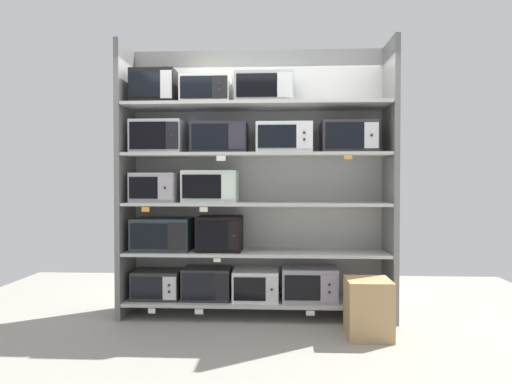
{
  "coord_description": "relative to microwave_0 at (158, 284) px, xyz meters",
  "views": [
    {
      "loc": [
        0.22,
        -4.39,
        1.31
      ],
      "look_at": [
        0.0,
        0.0,
        1.22
      ],
      "focal_mm": 31.67,
      "sensor_mm": 36.0,
      "label": 1
    }
  ],
  "objects": [
    {
      "name": "microwave_12",
      "position": [
        -0.02,
        0.0,
        1.93
      ],
      "size": [
        0.43,
        0.37,
        0.33
      ],
      "color": "black",
      "rests_on": "shelf_4"
    },
    {
      "name": "ground",
      "position": [
        0.98,
        -1.0,
        -0.31
      ],
      "size": [
        6.53,
        6.0,
        0.02
      ],
      "primitive_type": "cube",
      "color": "gray"
    },
    {
      "name": "microwave_8",
      "position": [
        0.02,
        -0.0,
        1.45
      ],
      "size": [
        0.5,
        0.4,
        0.32
      ],
      "color": "#B8BDC2",
      "rests_on": "shelf_3"
    },
    {
      "name": "shelf_4",
      "position": [
        0.98,
        0.0,
        1.75
      ],
      "size": [
        2.53,
        0.49,
        0.03
      ],
      "primitive_type": "cube",
      "color": "beige"
    },
    {
      "name": "microwave_14",
      "position": [
        1.06,
        0.0,
        1.91
      ],
      "size": [
        0.56,
        0.39,
        0.29
      ],
      "color": "#A0A6A7",
      "rests_on": "shelf_4"
    },
    {
      "name": "price_tag_6",
      "position": [
        0.67,
        -0.25,
        1.23
      ],
      "size": [
        0.08,
        0.0,
        0.05
      ],
      "primitive_type": "cube",
      "color": "white"
    },
    {
      "name": "back_panel",
      "position": [
        0.98,
        0.27,
        1.03
      ],
      "size": [
        2.73,
        0.04,
        2.67
      ],
      "primitive_type": "cube",
      "color": "#B2B2AD",
      "rests_on": "ground"
    },
    {
      "name": "microwave_0",
      "position": [
        0.0,
        0.0,
        0.0
      ],
      "size": [
        0.46,
        0.35,
        0.28
      ],
      "color": "#2D2C2B",
      "rests_on": "shelf_0"
    },
    {
      "name": "microwave_3",
      "position": [
        1.5,
        0.0,
        0.02
      ],
      "size": [
        0.53,
        0.38,
        0.32
      ],
      "color": "#A399A9",
      "rests_on": "shelf_0"
    },
    {
      "name": "shelf_0",
      "position": [
        0.98,
        0.0,
        -0.15
      ],
      "size": [
        2.53,
        0.49,
        0.03
      ],
      "primitive_type": "cube",
      "color": "beige",
      "rests_on": "ground"
    },
    {
      "name": "upright_left",
      "position": [
        -0.32,
        0.0,
        1.03
      ],
      "size": [
        0.05,
        0.49,
        2.67
      ],
      "primitive_type": "cube",
      "color": "slate",
      "rests_on": "ground"
    },
    {
      "name": "shipping_carton",
      "position": [
        1.96,
        -0.54,
        -0.06
      ],
      "size": [
        0.37,
        0.37,
        0.49
      ],
      "primitive_type": "cube",
      "color": "tan",
      "rests_on": "ground"
    },
    {
      "name": "microwave_7",
      "position": [
        0.53,
        0.0,
        0.97
      ],
      "size": [
        0.53,
        0.33,
        0.31
      ],
      "color": "silver",
      "rests_on": "shelf_2"
    },
    {
      "name": "price_tag_2",
      "position": [
        1.49,
        -0.25,
        -0.2
      ],
      "size": [
        0.08,
        0.0,
        0.04
      ],
      "primitive_type": "cube",
      "color": "white"
    },
    {
      "name": "microwave_13",
      "position": [
        0.49,
        -0.0,
        1.9
      ],
      "size": [
        0.47,
        0.37,
        0.27
      ],
      "color": "silver",
      "rests_on": "shelf_4"
    },
    {
      "name": "microwave_1",
      "position": [
        0.49,
        -0.0,
        0.02
      ],
      "size": [
        0.46,
        0.33,
        0.31
      ],
      "color": "#2D282B",
      "rests_on": "shelf_0"
    },
    {
      "name": "microwave_11",
      "position": [
        1.86,
        -0.0,
        1.44
      ],
      "size": [
        0.51,
        0.43,
        0.3
      ],
      "color": "#322E30",
      "rests_on": "shelf_3"
    },
    {
      "name": "price_tag_5",
      "position": [
        0.5,
        -0.25,
        0.76
      ],
      "size": [
        0.07,
        0.0,
        0.04
      ],
      "primitive_type": "cube",
      "color": "beige"
    },
    {
      "name": "microwave_2",
      "position": [
        0.98,
        -0.0,
        0.01
      ],
      "size": [
        0.44,
        0.4,
        0.29
      ],
      "color": "white",
      "rests_on": "shelf_0"
    },
    {
      "name": "microwave_5",
      "position": [
        0.62,
        -0.0,
        0.51
      ],
      "size": [
        0.43,
        0.37,
        0.34
      ],
      "color": "black",
      "rests_on": "shelf_1"
    },
    {
      "name": "price_tag_4",
      "position": [
        -0.04,
        -0.25,
        0.76
      ],
      "size": [
        0.07,
        0.0,
        0.05
      ],
      "primitive_type": "cube",
      "color": "orange"
    },
    {
      "name": "price_tag_3",
      "position": [
        0.63,
        -0.25,
        0.29
      ],
      "size": [
        0.07,
        0.0,
        0.03
      ],
      "primitive_type": "cube",
      "color": "beige"
    },
    {
      "name": "price_tag_1",
      "position": [
        0.46,
        -0.25,
        -0.2
      ],
      "size": [
        0.08,
        0.0,
        0.05
      ],
      "primitive_type": "cube",
      "color": "white"
    },
    {
      "name": "shelf_2",
      "position": [
        0.98,
        0.0,
        0.8
      ],
      "size": [
        2.53,
        0.49,
        0.03
      ],
      "primitive_type": "cube",
      "color": "beige"
    },
    {
      "name": "shelf_1",
      "position": [
        0.98,
        0.0,
        0.32
      ],
      "size": [
        2.53,
        0.49,
        0.03
      ],
      "primitive_type": "cube",
      "color": "beige"
    },
    {
      "name": "shelf_3",
      "position": [
        0.98,
        0.0,
        1.28
      ],
      "size": [
        2.53,
        0.49,
        0.03
      ],
      "primitive_type": "cube",
      "color": "beige"
    },
    {
      "name": "microwave_4",
      "position": [
        0.05,
        0.0,
        0.5
      ],
      "size": [
        0.56,
        0.39,
        0.32
      ],
      "color": "#2A3135",
      "rests_on": "shelf_1"
    },
    {
      "name": "price_tag_7",
      "position": [
        1.83,
        -0.25,
        1.24
      ],
      "size": [
        0.07,
        0.0,
        0.04
      ],
      "primitive_type": "cube",
      "color": "orange"
    },
    {
      "name": "microwave_9",
      "position": [
        0.62,
        -0.0,
        1.44
      ],
      "size": [
        0.53,
        0.37,
        0.29
      ],
      "color": "#2D2933",
      "rests_on": "shelf_3"
    },
    {
      "name": "microwave_10",
      "position": [
        1.25,
        0.0,
        1.43
      ],
      "size": [
        0.53,
        0.44,
        0.29
      ],
      "color": "silver",
      "rests_on": "shelf_3"
    },
    {
      "name": "price_tag_0",
      "position": [
        0.01,
        -0.25,
        -0.2
      ],
      "size": [
        0.07,
        0.0,
        0.05
      ],
      "primitive_type": "cube",
      "color": "white"
    },
    {
      "name": "microwave_6",
      "position": [
        -0.01,
        0.0,
        0.96
      ],
      "size": [
        0.44,
        0.42,
        0.29
      ],
      "color": "#A39CA3",
      "rests_on": "shelf_2"
    },
    {
      "name": "upright_right",
      "position": [
        2.27,
        0.0,
        1.03
      ],
      "size": [
        0.05,
        0.49,
        2.67
      ],
      "primitive_type": "cube",
      "color": "slate",
      "rests_on": "ground"
    }
  ]
}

